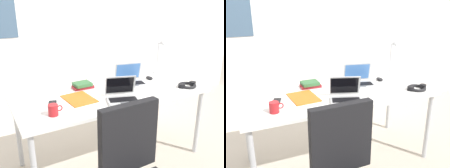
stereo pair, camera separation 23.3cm
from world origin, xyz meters
TOP-DOWN VIEW (x-y plane):
  - ground_plane at (0.00, 0.00)m, footprint 12.00×12.00m
  - wall_back at (-0.00, 1.10)m, footprint 6.00×0.13m
  - desk at (0.00, 0.00)m, footprint 1.80×0.80m
  - desk_lamp at (0.80, 0.28)m, footprint 0.12×0.18m
  - laptop_near_mouse at (-0.02, -0.22)m, footprint 0.34×0.32m
  - laptop_mid_desk at (0.28, 0.10)m, footprint 0.33×0.30m
  - computer_mouse at (0.55, 0.14)m, footprint 0.06×0.10m
  - cell_phone at (-0.58, -0.01)m, footprint 0.10×0.15m
  - headphones at (0.74, -0.24)m, footprint 0.21×0.18m
  - book_stack at (-0.20, 0.23)m, footprint 0.20×0.14m
  - paper_folder_near_mouse at (-0.34, -0.01)m, footprint 0.25×0.33m
  - coffee_mug at (-0.63, -0.22)m, footprint 0.11×0.08m

SIDE VIEW (x-z plane):
  - ground_plane at x=0.00m, z-range 0.00..0.00m
  - desk at x=0.00m, z-range 0.31..1.05m
  - paper_folder_near_mouse at x=-0.34m, z-range 0.74..0.75m
  - cell_phone at x=-0.58m, z-range 0.74..0.75m
  - headphones at x=0.74m, z-range 0.74..0.78m
  - computer_mouse at x=0.55m, z-range 0.74..0.77m
  - book_stack at x=-0.20m, z-range 0.74..0.80m
  - laptop_near_mouse at x=-0.02m, z-range 0.68..0.88m
  - laptop_mid_desk at x=0.28m, z-range 0.68..0.89m
  - coffee_mug at x=-0.63m, z-range 0.74..0.83m
  - desk_lamp at x=0.80m, z-range 0.74..1.14m
  - wall_back at x=0.00m, z-range 0.00..2.60m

